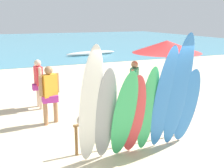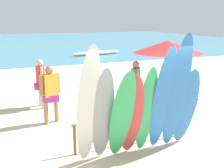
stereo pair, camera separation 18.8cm
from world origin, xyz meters
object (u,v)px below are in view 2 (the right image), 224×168
Objects in this scene: surfboard_blue_5 at (163,100)px; distant_boat at (96,53)px; surfboard_rack at (130,123)px; beach_umbrella at (168,47)px; surfboard_white_0 at (88,107)px; beachgoer_strolling at (50,91)px; beachgoer_by_water at (135,82)px; surfboard_red_3 at (132,116)px; surfboard_blue_7 at (186,107)px; surfboard_blue_6 at (177,93)px; surfboard_green_2 at (122,116)px; beach_chair_red at (185,94)px; surfboard_grey_1 at (103,115)px; surfboard_green_4 at (146,110)px; beachgoer_photographing at (41,80)px.

surfboard_blue_5 reaches higher than distant_boat.
surfboard_rack is 3.29m from beach_umbrella.
surfboard_white_0 reaches higher than beach_umbrella.
beachgoer_strolling is (-0.30, 2.80, -0.31)m from surfboard_white_0.
distant_boat is (3.44, 14.29, -0.81)m from beachgoer_by_water.
surfboard_red_3 reaches higher than distant_boat.
surfboard_blue_7 is 2.83m from beach_umbrella.
surfboard_blue_6 reaches higher than beach_umbrella.
surfboard_white_0 is 0.59× the size of distant_boat.
beachgoer_strolling is at bearing 105.23° from surfboard_green_2.
surfboard_white_0 is at bearing -156.27° from beach_chair_red.
surfboard_grey_1 is 0.48× the size of distant_boat.
surfboard_grey_1 is 2.11m from surfboard_blue_7.
surfboard_green_2 is 1.41m from surfboard_blue_6.
surfboard_rack is at bearing 102.62° from surfboard_green_4.
surfboard_blue_6 is at bearing 0.30° from surfboard_red_3.
surfboard_red_3 is (1.01, 0.05, -0.34)m from surfboard_white_0.
surfboard_white_0 is 3.30× the size of beach_chair_red.
surfboard_green_4 is at bearing -130.85° from beach_umbrella.
surfboard_blue_5 is 0.76m from surfboard_blue_7.
surfboard_blue_6 is 3.04m from beachgoer_by_water.
beachgoer_photographing reaches higher than beach_chair_red.
distant_boat is at bearing 84.20° from surfboard_blue_7.
surfboard_red_3 reaches higher than beachgoer_by_water.
surfboard_green_4 is 4.72m from beachgoer_photographing.
beach_umbrella is at bearing 30.42° from surfboard_white_0.
surfboard_blue_5 reaches higher than beach_chair_red.
surfboard_grey_1 is 1.02× the size of surfboard_green_2.
surfboard_green_4 is at bearing 5.05° from surfboard_green_2.
surfboard_red_3 is (0.28, 0.09, -0.06)m from surfboard_green_2.
beachgoer_strolling reaches higher than beachgoer_photographing.
surfboard_blue_5 is 17.77m from distant_boat.
surfboard_blue_6 is 0.63× the size of distant_boat.
surfboard_green_4 reaches higher than beachgoer_strolling.
surfboard_red_3 is 17.89m from distant_boat.
surfboard_red_3 is 3.60m from beach_umbrella.
surfboard_rack is 1.34× the size of surfboard_green_2.
surfboard_blue_6 is 3.75m from beachgoer_strolling.
surfboard_green_4 reaches higher than beach_chair_red.
beachgoer_photographing is at bearing 106.62° from surfboard_green_4.
surfboard_red_3 is 2.47× the size of beach_chair_red.
beach_chair_red is (3.03, 2.63, -0.62)m from surfboard_green_4.
beachgoer_by_water is (0.79, 2.93, -0.29)m from surfboard_blue_5.
surfboard_white_0 is 1.75m from surfboard_blue_5.
surfboard_green_2 is (0.40, -0.09, -0.04)m from surfboard_grey_1.
surfboard_blue_6 is at bearing -36.27° from surfboard_rack.
surfboard_white_0 is at bearing -144.59° from beach_umbrella.
surfboard_white_0 is 1.55× the size of beachgoer_strolling.
surfboard_blue_5 is at bearing -159.29° from beachgoer_photographing.
surfboard_blue_5 reaches higher than surfboard_red_3.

